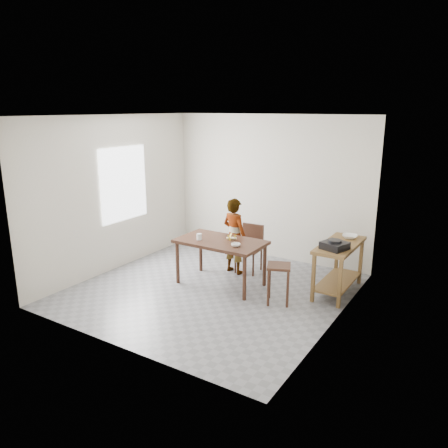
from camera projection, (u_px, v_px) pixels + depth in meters
The scene contains 17 objects.
floor at pixel (211, 291), 6.95m from camera, with size 4.00×4.00×0.04m, color slate.
ceiling at pixel (209, 114), 6.24m from camera, with size 4.00×4.00×0.04m, color white.
wall_back at pixel (270, 187), 8.24m from camera, with size 4.00×0.04×2.70m, color beige.
wall_front at pixel (111, 241), 4.94m from camera, with size 4.00×0.04×2.70m, color beige.
wall_left at pixel (114, 194), 7.63m from camera, with size 0.04×4.00×2.70m, color beige.
wall_right at pixel (342, 226), 5.55m from camera, with size 0.04×4.00×2.70m, color beige.
window_pane at pixel (124, 184), 7.73m from camera, with size 0.02×1.10×1.30m, color white.
dining_table at pixel (221, 262), 7.09m from camera, with size 1.40×0.80×0.75m, color #3A2015, non-canonical shape.
prep_counter at pixel (338, 268), 6.77m from camera, with size 0.50×1.20×0.80m, color brown, non-canonical shape.
child at pixel (234, 236), 7.54m from camera, with size 0.49×0.32×1.33m, color silver.
dining_chair at pixel (249, 249), 7.64m from camera, with size 0.40×0.40×0.83m, color #3A2015, non-canonical shape.
stool at pixel (278, 284), 6.43m from camera, with size 0.34×0.34×0.59m, color #3A2015, non-canonical shape.
glass_tumbler at pixel (199, 237), 7.02m from camera, with size 0.08×0.08×0.10m, color white.
small_bowl at pixel (236, 245), 6.69m from camera, with size 0.14×0.14×0.05m, color white.
banana at pixel (231, 238), 7.01m from camera, with size 0.19×0.13×0.07m, color #FEEA5D, non-canonical shape.
serving_bowl at pixel (350, 237), 6.92m from camera, with size 0.24×0.24×0.06m, color white.
gas_burner at pixel (335, 245), 6.39m from camera, with size 0.33×0.33×0.11m, color black.
Camera 1 is at (3.60, -5.33, 2.82)m, focal length 35.00 mm.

